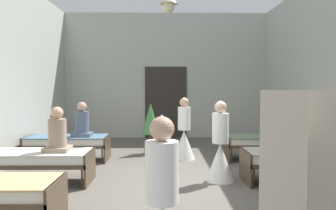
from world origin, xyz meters
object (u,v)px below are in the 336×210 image
Objects in this scene: nurse_mid_aisle at (220,152)px; patient_seated_secondary at (57,135)px; bed_right_row_1 at (297,158)px; bed_left_row_2 at (68,142)px; patient_seated_primary at (82,124)px; potted_plant at (151,123)px; privacy_screen at (329,187)px; bed_left_row_1 at (38,159)px; bed_right_row_2 at (265,141)px; nurse_near_aisle at (184,137)px.

nurse_mid_aisle is 2.96m from patient_seated_secondary.
bed_right_row_1 is 1.00× the size of bed_left_row_2.
nurse_mid_aisle reaches higher than patient_seated_primary.
privacy_screen is (1.79, -5.81, 0.07)m from potted_plant.
bed_left_row_1 is 4.67m from bed_right_row_1.
potted_plant reaches higher than bed_right_row_2.
nurse_near_aisle reaches higher than bed_right_row_1.
potted_plant is (1.57, 2.66, -0.09)m from patient_seated_secondary.
bed_right_row_1 is at bearing -23.51° from patient_seated_primary.
nurse_near_aisle and nurse_mid_aisle have the same top height.
bed_left_row_2 is 1.00× the size of bed_right_row_2.
privacy_screen reaches higher than bed_left_row_1.
nurse_near_aisle is 1.00× the size of nurse_mid_aisle.
privacy_screen is at bearing -100.69° from bed_right_row_2.
bed_left_row_2 is 4.67m from bed_right_row_2.
potted_plant reaches higher than bed_left_row_2.
potted_plant is at bearing 22.12° from bed_left_row_2.
bed_right_row_2 is 4.73m from patient_seated_secondary.
bed_left_row_2 is at bearing 180.00° from bed_right_row_2.
potted_plant is (-2.74, 0.78, 0.34)m from bed_right_row_2.
bed_left_row_1 and bed_left_row_2 have the same top height.
bed_right_row_1 is 1.28× the size of nurse_mid_aisle.
nurse_near_aisle reaches higher than patient_seated_secondary.
patient_seated_primary reaches higher than bed_right_row_1.
bed_left_row_1 is 5.04m from bed_right_row_2.
bed_right_row_2 is 2.87m from potted_plant.
patient_seated_secondary is at bearing 179.73° from bed_right_row_1.
bed_left_row_1 is 1.00× the size of bed_right_row_2.
potted_plant is at bearing 164.12° from bed_right_row_2.
bed_right_row_2 is 2.27m from nurse_mid_aisle.
bed_left_row_1 is 1.90m from bed_left_row_2.
bed_left_row_1 is 3.40m from nurse_near_aisle.
patient_seated_primary is at bearing -3.61° from bed_left_row_2.
nurse_near_aisle is 1.10m from potted_plant.
nurse_mid_aisle reaches higher than bed_right_row_2.
patient_seated_secondary is at bearing 157.23° from privacy_screen.
nurse_near_aisle is at bearing 3.04° from patient_seated_primary.
patient_seated_primary is at bearing 144.24° from privacy_screen.
bed_right_row_2 is at bearing -155.00° from nurse_near_aisle.
nurse_near_aisle is (-1.92, 2.01, 0.09)m from bed_right_row_1.
bed_left_row_2 and bed_right_row_2 have the same top height.
patient_seated_primary reaches higher than bed_left_row_1.
bed_left_row_1 is 1.28× the size of nurse_mid_aisle.
nurse_mid_aisle reaches higher than bed_right_row_1.
bed_left_row_2 is at bearing -31.73° from nurse_mid_aisle.
patient_seated_secondary is at bearing -1.57° from nurse_mid_aisle.
potted_plant is (1.92, 0.78, 0.34)m from bed_left_row_2.
patient_seated_primary is (-2.94, 1.79, 0.34)m from nurse_mid_aisle.
bed_right_row_1 is 1.00× the size of bed_right_row_2.
privacy_screen is at bearing -43.12° from patient_seated_secondary.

